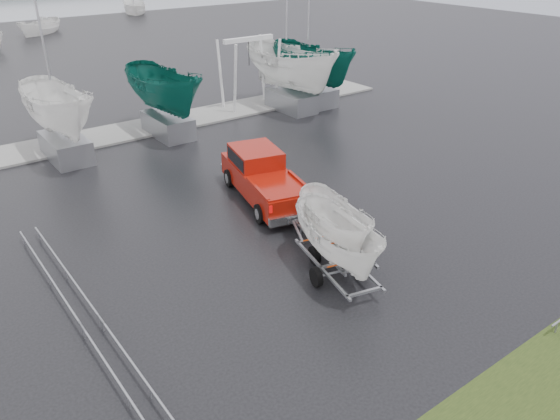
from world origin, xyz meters
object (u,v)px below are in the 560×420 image
(pickup_truck, at_px, (262,175))
(trailer_parked, at_px, (337,189))
(trailer_hitched, at_px, (341,200))
(boat_hoist, at_px, (249,63))

(pickup_truck, height_order, trailer_parked, trailer_parked)
(pickup_truck, height_order, trailer_hitched, trailer_hitched)
(trailer_parked, height_order, boat_hoist, trailer_parked)
(trailer_hitched, xyz_separation_m, trailer_parked, (0.75, 0.97, -0.20))
(boat_hoist, bearing_deg, trailer_parked, -114.89)
(pickup_truck, xyz_separation_m, boat_hoist, (6.65, 10.77, 1.72))
(pickup_truck, bearing_deg, trailer_hitched, -90.00)
(pickup_truck, distance_m, trailer_parked, 5.32)
(pickup_truck, distance_m, trailer_hitched, 6.43)
(trailer_parked, bearing_deg, boat_hoist, 79.43)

